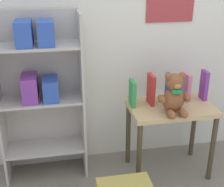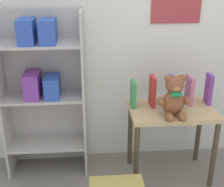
{
  "view_description": "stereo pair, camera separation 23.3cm",
  "coord_description": "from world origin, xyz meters",
  "px_view_note": "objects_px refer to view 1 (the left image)",
  "views": [
    {
      "loc": [
        -0.73,
        -1.09,
        1.62
      ],
      "look_at": [
        -0.33,
        1.02,
        0.71
      ],
      "focal_mm": 50.0,
      "sensor_mm": 36.0,
      "label": 1
    },
    {
      "loc": [
        -0.5,
        -1.12,
        1.62
      ],
      "look_at": [
        -0.33,
        1.02,
        0.71
      ],
      "focal_mm": 50.0,
      "sensor_mm": 36.0,
      "label": 2
    }
  ],
  "objects_px": {
    "book_standing_red": "(151,89)",
    "book_standing_purple": "(204,85)",
    "book_standing_pink": "(186,87)",
    "book_standing_green": "(132,93)",
    "display_table": "(170,117)",
    "bookshelf_side": "(40,87)",
    "book_standing_blue": "(169,89)",
    "teddy_bear": "(174,95)"
  },
  "relations": [
    {
      "from": "display_table",
      "to": "teddy_bear",
      "type": "distance_m",
      "value": 0.27
    },
    {
      "from": "book_standing_blue",
      "to": "book_standing_pink",
      "type": "height_order",
      "value": "book_standing_blue"
    },
    {
      "from": "display_table",
      "to": "book_standing_red",
      "type": "height_order",
      "value": "book_standing_red"
    },
    {
      "from": "bookshelf_side",
      "to": "book_standing_green",
      "type": "distance_m",
      "value": 0.7
    },
    {
      "from": "book_standing_pink",
      "to": "book_standing_green",
      "type": "bearing_deg",
      "value": -179.95
    },
    {
      "from": "book_standing_red",
      "to": "book_standing_blue",
      "type": "xyz_separation_m",
      "value": [
        0.15,
        -0.0,
        -0.0
      ]
    },
    {
      "from": "book_standing_green",
      "to": "book_standing_pink",
      "type": "height_order",
      "value": "book_standing_pink"
    },
    {
      "from": "book_standing_red",
      "to": "book_standing_purple",
      "type": "distance_m",
      "value": 0.44
    },
    {
      "from": "display_table",
      "to": "book_standing_pink",
      "type": "relative_size",
      "value": 2.92
    },
    {
      "from": "book_standing_red",
      "to": "book_standing_pink",
      "type": "height_order",
      "value": "book_standing_red"
    },
    {
      "from": "bookshelf_side",
      "to": "teddy_bear",
      "type": "bearing_deg",
      "value": -18.14
    },
    {
      "from": "teddy_bear",
      "to": "book_standing_purple",
      "type": "distance_m",
      "value": 0.38
    },
    {
      "from": "book_standing_blue",
      "to": "book_standing_purple",
      "type": "bearing_deg",
      "value": 2.73
    },
    {
      "from": "bookshelf_side",
      "to": "book_standing_red",
      "type": "height_order",
      "value": "bookshelf_side"
    },
    {
      "from": "book_standing_pink",
      "to": "bookshelf_side",
      "type": "bearing_deg",
      "value": 171.94
    },
    {
      "from": "teddy_bear",
      "to": "book_standing_purple",
      "type": "bearing_deg",
      "value": 30.13
    },
    {
      "from": "book_standing_purple",
      "to": "book_standing_blue",
      "type": "bearing_deg",
      "value": -176.78
    },
    {
      "from": "teddy_bear",
      "to": "book_standing_pink",
      "type": "bearing_deg",
      "value": 48.32
    },
    {
      "from": "book_standing_blue",
      "to": "book_standing_pink",
      "type": "xyz_separation_m",
      "value": [
        0.15,
        0.02,
        -0.0
      ]
    },
    {
      "from": "book_standing_red",
      "to": "bookshelf_side",
      "type": "bearing_deg",
      "value": 169.68
    },
    {
      "from": "book_standing_green",
      "to": "book_standing_blue",
      "type": "height_order",
      "value": "book_standing_blue"
    },
    {
      "from": "bookshelf_side",
      "to": "display_table",
      "type": "xyz_separation_m",
      "value": [
        0.98,
        -0.2,
        -0.25
      ]
    },
    {
      "from": "book_standing_green",
      "to": "book_standing_red",
      "type": "distance_m",
      "value": 0.15
    },
    {
      "from": "book_standing_blue",
      "to": "book_standing_green",
      "type": "bearing_deg",
      "value": -178.79
    },
    {
      "from": "bookshelf_side",
      "to": "book_standing_green",
      "type": "height_order",
      "value": "bookshelf_side"
    },
    {
      "from": "teddy_bear",
      "to": "book_standing_green",
      "type": "height_order",
      "value": "teddy_bear"
    },
    {
      "from": "bookshelf_side",
      "to": "book_standing_red",
      "type": "bearing_deg",
      "value": -8.76
    },
    {
      "from": "book_standing_green",
      "to": "book_standing_purple",
      "type": "relative_size",
      "value": 0.84
    },
    {
      "from": "display_table",
      "to": "book_standing_red",
      "type": "bearing_deg",
      "value": 153.75
    },
    {
      "from": "display_table",
      "to": "book_standing_pink",
      "type": "distance_m",
      "value": 0.27
    },
    {
      "from": "book_standing_blue",
      "to": "book_standing_pink",
      "type": "bearing_deg",
      "value": 8.42
    },
    {
      "from": "teddy_bear",
      "to": "book_standing_red",
      "type": "distance_m",
      "value": 0.22
    },
    {
      "from": "teddy_bear",
      "to": "book_standing_blue",
      "type": "distance_m",
      "value": 0.18
    },
    {
      "from": "bookshelf_side",
      "to": "book_standing_purple",
      "type": "distance_m",
      "value": 1.28
    },
    {
      "from": "bookshelf_side",
      "to": "book_standing_purple",
      "type": "height_order",
      "value": "bookshelf_side"
    },
    {
      "from": "book_standing_red",
      "to": "book_standing_green",
      "type": "bearing_deg",
      "value": 179.45
    },
    {
      "from": "display_table",
      "to": "teddy_bear",
      "type": "relative_size",
      "value": 2.11
    },
    {
      "from": "bookshelf_side",
      "to": "book_standing_green",
      "type": "bearing_deg",
      "value": -10.81
    },
    {
      "from": "book_standing_red",
      "to": "book_standing_purple",
      "type": "height_order",
      "value": "book_standing_purple"
    },
    {
      "from": "book_standing_blue",
      "to": "book_standing_red",
      "type": "bearing_deg",
      "value": -179.79
    },
    {
      "from": "display_table",
      "to": "book_standing_green",
      "type": "height_order",
      "value": "book_standing_green"
    },
    {
      "from": "teddy_bear",
      "to": "book_standing_purple",
      "type": "height_order",
      "value": "teddy_bear"
    }
  ]
}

